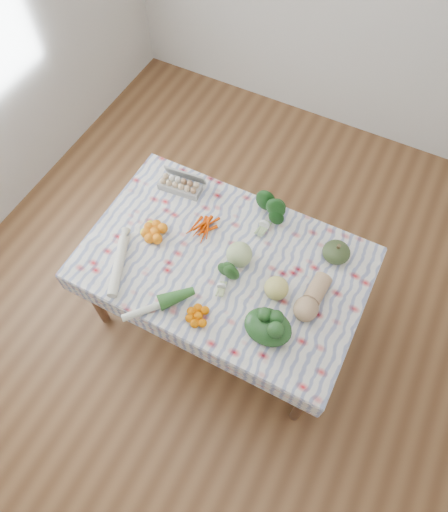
{
  "coord_description": "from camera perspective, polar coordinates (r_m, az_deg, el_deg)",
  "views": [
    {
      "loc": [
        0.61,
        -1.19,
        3.09
      ],
      "look_at": [
        0.0,
        0.0,
        0.82
      ],
      "focal_mm": 32.0,
      "sensor_mm": 36.0,
      "label": 1
    }
  ],
  "objects": [
    {
      "name": "kale_bunch",
      "position": [
        2.79,
        5.55,
        5.19
      ],
      "size": [
        0.18,
        0.16,
        0.16
      ],
      "primitive_type": "ellipsoid",
      "rotation": [
        0.0,
        0.0,
        0.03
      ],
      "color": "#123A11",
      "rests_on": "tablecloth"
    },
    {
      "name": "egg_carton",
      "position": [
        2.98,
        -5.55,
        8.7
      ],
      "size": [
        0.29,
        0.14,
        0.07
      ],
      "primitive_type": "cube",
      "rotation": [
        0.0,
        0.0,
        0.1
      ],
      "color": "#9E9E99",
      "rests_on": "tablecloth"
    },
    {
      "name": "leek",
      "position": [
        2.56,
        -8.28,
        -6.14
      ],
      "size": [
        0.3,
        0.34,
        0.04
      ],
      "primitive_type": "cylinder",
      "rotation": [
        1.57,
        0.0,
        -0.71
      ],
      "color": "beige",
      "rests_on": "tablecloth"
    },
    {
      "name": "butternut_squash",
      "position": [
        2.55,
        11.02,
        -5.06
      ],
      "size": [
        0.16,
        0.3,
        0.14
      ],
      "primitive_type": "ellipsoid",
      "rotation": [
        0.0,
        0.0,
        -0.08
      ],
      "color": "tan",
      "rests_on": "tablecloth"
    },
    {
      "name": "kabocha_squash",
      "position": [
        2.74,
        13.86,
        0.47
      ],
      "size": [
        0.16,
        0.16,
        0.11
      ],
      "primitive_type": "ellipsoid",
      "rotation": [
        0.0,
        0.0,
        0.01
      ],
      "color": "#394B25",
      "rests_on": "tablecloth"
    },
    {
      "name": "cabbage",
      "position": [
        2.62,
        1.91,
        0.19
      ],
      "size": [
        0.16,
        0.16,
        0.15
      ],
      "primitive_type": "sphere",
      "rotation": [
        0.0,
        0.0,
        0.07
      ],
      "color": "#AABE7B",
      "rests_on": "tablecloth"
    },
    {
      "name": "mandarin_cluster",
      "position": [
        2.51,
        -3.24,
        -7.45
      ],
      "size": [
        0.21,
        0.21,
        0.05
      ],
      "primitive_type": "cube",
      "rotation": [
        0.0,
        0.0,
        0.32
      ],
      "color": "orange",
      "rests_on": "tablecloth"
    },
    {
      "name": "ground",
      "position": [
        3.37,
        0.0,
        -7.08
      ],
      "size": [
        4.5,
        4.5,
        0.0
      ],
      "primitive_type": "plane",
      "color": "brown",
      "rests_on": "ground"
    },
    {
      "name": "tablecloth",
      "position": [
        2.69,
        0.0,
        -0.69
      ],
      "size": [
        1.66,
        1.06,
        0.01
      ],
      "primitive_type": "cube",
      "color": "silver",
      "rests_on": "dining_table"
    },
    {
      "name": "broccoli",
      "position": [
        2.58,
        -0.18,
        -2.77
      ],
      "size": [
        0.17,
        0.17,
        0.1
      ],
      "primitive_type": "ellipsoid",
      "rotation": [
        0.0,
        0.0,
        0.35
      ],
      "color": "#214B1B",
      "rests_on": "tablecloth"
    },
    {
      "name": "dining_table",
      "position": [
        2.76,
        0.0,
        -1.49
      ],
      "size": [
        1.6,
        1.0,
        0.75
      ],
      "color": "brown",
      "rests_on": "ground"
    },
    {
      "name": "daikon",
      "position": [
        2.71,
        -13.08,
        -1.2
      ],
      "size": [
        0.21,
        0.4,
        0.06
      ],
      "primitive_type": "cylinder",
      "rotation": [
        1.57,
        0.0,
        0.41
      ],
      "color": "silver",
      "rests_on": "tablecloth"
    },
    {
      "name": "spinach_bag",
      "position": [
        2.46,
        5.51,
        -8.82
      ],
      "size": [
        0.33,
        0.3,
        0.12
      ],
      "primitive_type": "ellipsoid",
      "rotation": [
        0.0,
        0.0,
        0.43
      ],
      "color": "#173716",
      "rests_on": "tablecloth"
    },
    {
      "name": "grapefruit",
      "position": [
        2.54,
        6.56,
        -4.01
      ],
      "size": [
        0.18,
        0.18,
        0.14
      ],
      "primitive_type": "sphere",
      "rotation": [
        0.0,
        0.0,
        0.38
      ],
      "color": "#D1C563",
      "rests_on": "tablecloth"
    },
    {
      "name": "orange_cluster",
      "position": [
        2.79,
        -8.65,
        3.0
      ],
      "size": [
        0.23,
        0.23,
        0.07
      ],
      "primitive_type": "cube",
      "rotation": [
        0.0,
        0.0,
        0.14
      ],
      "color": "orange",
      "rests_on": "tablecloth"
    },
    {
      "name": "carrot_bunch",
      "position": [
        2.8,
        -2.92,
        3.56
      ],
      "size": [
        0.23,
        0.21,
        0.03
      ],
      "primitive_type": "cube",
      "rotation": [
        0.0,
        0.0,
        -0.23
      ],
      "color": "#DB3F00",
      "rests_on": "tablecloth"
    }
  ]
}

